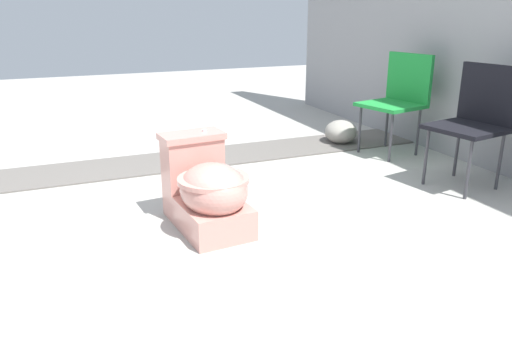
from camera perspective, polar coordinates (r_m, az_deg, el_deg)
ground_plane at (r=3.01m, az=-9.03°, el=-5.55°), size 14.00×14.00×0.00m
gravel_strip at (r=4.17m, az=-6.21°, el=1.45°), size 0.56×8.00×0.01m
toilet at (r=2.82m, az=-5.61°, el=-2.29°), size 0.66×0.43×0.52m
folding_chair_left at (r=4.40m, az=16.11°, el=8.49°), size 0.52×0.52×0.83m
folding_chair_middle at (r=3.73m, az=23.99°, el=5.99°), size 0.51×0.51×0.83m
boulder_near at (r=4.67m, az=9.66°, el=4.38°), size 0.43×0.42×0.21m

